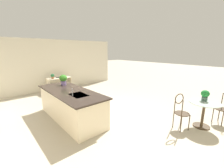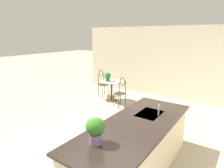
{
  "view_description": "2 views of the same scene",
  "coord_description": "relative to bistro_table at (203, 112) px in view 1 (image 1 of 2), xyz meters",
  "views": [
    {
      "loc": [
        -3.82,
        2.73,
        2.15
      ],
      "look_at": [
        -0.83,
        0.11,
        1.22
      ],
      "focal_mm": 23.38,
      "sensor_mm": 36.0,
      "label": 1
    },
    {
      "loc": [
        3.01,
        2.25,
        2.38
      ],
      "look_at": [
        -0.76,
        -0.38,
        1.22
      ],
      "focal_mm": 31.35,
      "sensor_mm": 36.0,
      "label": 2
    }
  ],
  "objects": [
    {
      "name": "kitchen_island",
      "position": [
        2.95,
        2.56,
        0.02
      ],
      "size": [
        2.8,
        1.06,
        0.92
      ],
      "color": "beige",
      "rests_on": "ground"
    },
    {
      "name": "chair_near_window",
      "position": [
        0.37,
        0.63,
        0.13
      ],
      "size": [
        0.49,
        0.52,
        1.04
      ],
      "color": "#3D2D1E",
      "rests_on": "ground"
    },
    {
      "name": "bistro_table",
      "position": [
        0.0,
        0.0,
        0.0
      ],
      "size": [
        0.8,
        0.8,
        0.74
      ],
      "color": "#3D2D1E",
      "rests_on": "ground"
    },
    {
      "name": "ground_plane",
      "position": [
        2.65,
        1.71,
        -0.45
      ],
      "size": [
        40.0,
        40.0,
        0.0
      ],
      "primitive_type": "plane",
      "color": "#B2A893"
    },
    {
      "name": "wall_right",
      "position": [
        6.91,
        1.71,
        0.9
      ],
      "size": [
        0.12,
        7.8,
        2.7
      ],
      "primitive_type": "cube",
      "color": "beige",
      "rests_on": "ground"
    },
    {
      "name": "keyboard",
      "position": [
        6.32,
        1.49,
        0.31
      ],
      "size": [
        0.16,
        0.44,
        0.03
      ],
      "color": "black",
      "rests_on": "writing_desk"
    },
    {
      "name": "potted_plant_on_table",
      "position": [
        0.06,
        -0.13,
        0.47
      ],
      "size": [
        0.22,
        0.22,
        0.31
      ],
      "color": "#385147",
      "rests_on": "bistro_table"
    },
    {
      "name": "sink_faucet",
      "position": [
        2.4,
        2.74,
        0.58
      ],
      "size": [
        0.02,
        0.02,
        0.22
      ],
      "primitive_type": "cylinder",
      "color": "#B2B5BA",
      "rests_on": "kitchen_island"
    },
    {
      "name": "potted_plant_counter_far",
      "position": [
        3.8,
        2.39,
        0.69
      ],
      "size": [
        0.27,
        0.27,
        0.38
      ],
      "color": "#7A669E",
      "rests_on": "kitchen_island"
    },
    {
      "name": "writing_desk",
      "position": [
        6.3,
        1.59,
        0.06
      ],
      "size": [
        0.6,
        1.2,
        0.74
      ],
      "color": "beige",
      "rests_on": "ground"
    },
    {
      "name": "potted_plant_on_desk",
      "position": [
        6.18,
        1.94,
        0.44
      ],
      "size": [
        0.18,
        0.18,
        0.25
      ],
      "color": "#9E603D",
      "rests_on": "writing_desk"
    },
    {
      "name": "chair_by_island",
      "position": [
        -0.32,
        -0.67,
        0.13
      ],
      "size": [
        0.49,
        0.52,
        1.04
      ],
      "color": "#3D2D1E",
      "rests_on": "ground"
    }
  ]
}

